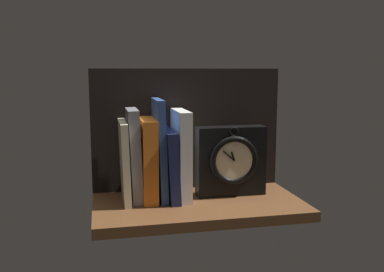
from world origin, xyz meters
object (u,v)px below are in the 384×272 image
(book_orange_pandolfini, at_px, (148,159))
(book_white_catcher, at_px, (181,154))
(book_cream_twain, at_px, (125,161))
(framed_clock, at_px, (231,161))
(book_gray_chess, at_px, (134,155))
(book_blue_modern, at_px, (160,150))
(book_navy_bierce, at_px, (169,164))

(book_orange_pandolfini, bearing_deg, book_white_catcher, 0.00)
(book_white_catcher, bearing_deg, book_cream_twain, 180.00)
(book_white_catcher, relative_size, framed_clock, 1.23)
(book_cream_twain, bearing_deg, book_gray_chess, 0.00)
(book_orange_pandolfini, xyz_separation_m, book_blue_modern, (0.03, 0.00, 0.02))
(book_white_catcher, bearing_deg, book_gray_chess, 180.00)
(book_cream_twain, xyz_separation_m, book_white_catcher, (0.14, 0.00, 0.01))
(book_navy_bierce, bearing_deg, book_cream_twain, 180.00)
(book_cream_twain, distance_m, book_blue_modern, 0.09)
(book_orange_pandolfini, xyz_separation_m, framed_clock, (0.22, -0.01, -0.01))
(book_cream_twain, relative_size, framed_clock, 1.10)
(book_orange_pandolfini, height_order, framed_clock, book_orange_pandolfini)
(book_cream_twain, height_order, book_white_catcher, book_white_catcher)
(book_navy_bierce, xyz_separation_m, book_white_catcher, (0.03, 0.00, 0.02))
(book_white_catcher, bearing_deg, framed_clock, -4.42)
(book_cream_twain, bearing_deg, book_blue_modern, 0.00)
(book_blue_modern, distance_m, book_navy_bierce, 0.05)
(book_orange_pandolfini, distance_m, book_blue_modern, 0.04)
(book_blue_modern, xyz_separation_m, framed_clock, (0.19, -0.01, -0.04))
(book_cream_twain, relative_size, book_navy_bierce, 1.14)
(book_cream_twain, xyz_separation_m, framed_clock, (0.27, -0.01, -0.01))
(book_blue_modern, xyz_separation_m, book_white_catcher, (0.06, 0.00, -0.01))
(framed_clock, bearing_deg, book_white_catcher, 175.58)
(book_navy_bierce, distance_m, book_white_catcher, 0.04)
(book_navy_bierce, bearing_deg, book_gray_chess, 180.00)
(book_white_catcher, bearing_deg, book_blue_modern, 180.00)
(book_white_catcher, height_order, framed_clock, book_white_catcher)
(book_orange_pandolfini, relative_size, book_blue_modern, 0.81)
(book_blue_modern, bearing_deg, book_navy_bierce, 0.00)
(book_orange_pandolfini, bearing_deg, book_gray_chess, 180.00)
(book_cream_twain, height_order, book_gray_chess, book_gray_chess)
(book_gray_chess, xyz_separation_m, book_orange_pandolfini, (0.03, 0.00, -0.01))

